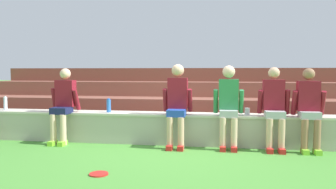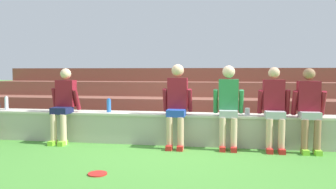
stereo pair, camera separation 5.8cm
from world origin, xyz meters
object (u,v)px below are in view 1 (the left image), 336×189
person_right_of_center (228,104)px  frisbee (99,174)px  water_bottle_near_right (5,103)px  water_bottle_mid_right (109,106)px  person_center (177,102)px  person_left_of_center (63,103)px  person_far_right (274,105)px  plastic_cup_left_end (247,111)px  person_rightmost_edge (309,107)px

person_right_of_center → frisbee: 2.56m
water_bottle_near_right → water_bottle_mid_right: 2.15m
water_bottle_near_right → water_bottle_mid_right: size_ratio=1.06×
person_center → person_left_of_center: bearing=179.6°
water_bottle_mid_right → person_left_of_center: bearing=-167.4°
person_far_right → frisbee: size_ratio=5.67×
person_far_right → water_bottle_mid_right: person_far_right is taller
plastic_cup_left_end → frisbee: 2.91m
person_left_of_center → frisbee: bearing=-52.7°
person_rightmost_edge → person_right_of_center: bearing=179.6°
person_right_of_center → person_rightmost_edge: 1.32m
person_rightmost_edge → water_bottle_near_right: bearing=177.6°
water_bottle_near_right → water_bottle_mid_right: water_bottle_near_right is taller
person_left_of_center → plastic_cup_left_end: size_ratio=11.48×
person_center → water_bottle_near_right: (-3.48, 0.23, -0.10)m
person_left_of_center → person_center: bearing=-0.4°
frisbee → plastic_cup_left_end: bearing=44.5°
water_bottle_mid_right → frisbee: bearing=-74.9°
plastic_cup_left_end → frisbee: size_ratio=0.49×
person_center → person_rightmost_edge: 2.21m
frisbee → person_right_of_center: bearing=46.0°
person_left_of_center → person_far_right: 3.80m
person_left_of_center → person_far_right: person_far_right is taller
plastic_cup_left_end → water_bottle_near_right: bearing=-179.9°
person_center → person_right_of_center: 0.89m
person_far_right → water_bottle_near_right: person_far_right is taller
water_bottle_mid_right → plastic_cup_left_end: 2.55m
water_bottle_near_right → person_right_of_center: bearing=-2.9°
person_far_right → water_bottle_near_right: (-5.13, 0.21, -0.06)m
person_center → water_bottle_mid_right: size_ratio=5.58×
person_far_right → water_bottle_mid_right: (-2.98, 0.18, -0.07)m
frisbee → person_far_right: bearing=35.9°
person_rightmost_edge → plastic_cup_left_end: 1.02m
person_center → person_right_of_center: (0.89, 0.00, -0.01)m
water_bottle_mid_right → person_center: bearing=-8.5°
person_left_of_center → water_bottle_mid_right: person_left_of_center is taller
person_left_of_center → water_bottle_mid_right: 0.84m
person_right_of_center → water_bottle_near_right: bearing=177.1°
person_far_right → person_rightmost_edge: bearing=-2.9°
water_bottle_mid_right → frisbee: (0.53, -1.95, -0.68)m
person_center → person_far_right: bearing=0.8°
person_left_of_center → person_right_of_center: (3.03, -0.01, 0.03)m
person_rightmost_edge → water_bottle_mid_right: (-3.53, 0.20, -0.06)m
person_left_of_center → person_right_of_center: 3.03m
person_far_right → frisbee: bearing=-144.1°
person_center → plastic_cup_left_end: (1.23, 0.24, -0.17)m
person_right_of_center → frisbee: person_right_of_center is taller
person_right_of_center → person_rightmost_edge: size_ratio=1.03×
person_far_right → plastic_cup_left_end: 0.50m
person_left_of_center → plastic_cup_left_end: person_left_of_center is taller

